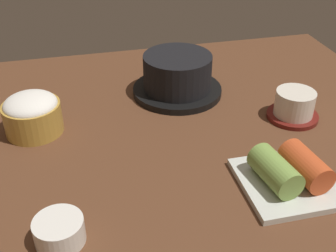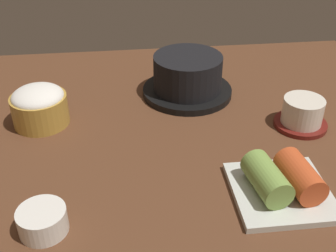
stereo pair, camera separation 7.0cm
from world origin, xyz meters
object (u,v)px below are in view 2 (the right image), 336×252
object	(u,v)px
tea_cup_with_saucer	(303,114)
kimchi_plate	(282,183)
stone_pot	(188,76)
side_bowl_near	(42,220)
rice_bowl	(39,105)

from	to	relation	value
tea_cup_with_saucer	kimchi_plate	distance (cm)	19.40
stone_pot	side_bowl_near	world-z (taller)	stone_pot
stone_pot	tea_cup_with_saucer	xyz separation A→B (cm)	(18.13, -14.18, -1.35)
rice_bowl	kimchi_plate	world-z (taller)	rice_bowl
tea_cup_with_saucer	side_bowl_near	size ratio (longest dim) A/B	1.47
rice_bowl	tea_cup_with_saucer	distance (cm)	46.11
kimchi_plate	tea_cup_with_saucer	bearing A→B (deg)	60.49
side_bowl_near	kimchi_plate	bearing A→B (deg)	5.36
stone_pot	rice_bowl	world-z (taller)	stone_pot
rice_bowl	tea_cup_with_saucer	world-z (taller)	rice_bowl
rice_bowl	side_bowl_near	xyz separation A→B (cm)	(3.64, -26.43, -1.83)
stone_pot	side_bowl_near	size ratio (longest dim) A/B	2.81
kimchi_plate	side_bowl_near	size ratio (longest dim) A/B	2.15
tea_cup_with_saucer	stone_pot	bearing A→B (deg)	141.98
rice_bowl	kimchi_plate	xyz separation A→B (cm)	(36.08, -23.39, -1.48)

